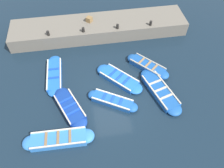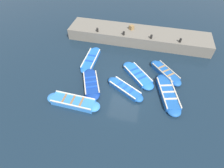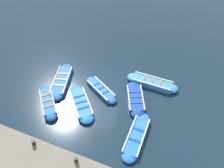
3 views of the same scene
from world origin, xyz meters
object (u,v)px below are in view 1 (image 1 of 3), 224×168
at_px(boat_drifting, 112,101).
at_px(boat_centre, 54,75).
at_px(boat_tucked, 70,107).
at_px(bollard_mid_south, 83,30).
at_px(bollard_south, 48,33).
at_px(wooden_crate, 89,19).
at_px(boat_outer_right, 119,79).
at_px(boat_far_corner, 148,66).
at_px(bollard_mid_north, 117,26).
at_px(bollard_north, 151,23).
at_px(boat_broadside, 160,91).
at_px(boat_stern_in, 59,139).

bearing_deg(boat_drifting, boat_centre, 52.52).
relative_size(boat_tucked, bollard_mid_south, 9.75).
distance_m(boat_centre, bollard_mid_south, 3.96).
height_order(bollard_south, wooden_crate, wooden_crate).
bearing_deg(boat_outer_right, bollard_south, 47.65).
relative_size(boat_tucked, boat_far_corner, 1.17).
bearing_deg(boat_outer_right, bollard_mid_north, -8.04).
bearing_deg(boat_far_corner, wooden_crate, 38.23).
bearing_deg(boat_tucked, boat_far_corner, -65.04).
bearing_deg(boat_far_corner, boat_tucked, 114.96).
bearing_deg(bollard_north, boat_drifting, 146.46).
bearing_deg(boat_tucked, bollard_mid_north, -33.50).
bearing_deg(boat_broadside, boat_centre, 69.85).
height_order(boat_drifting, wooden_crate, wooden_crate).
relative_size(boat_broadside, wooden_crate, 10.43).
bearing_deg(boat_drifting, boat_tucked, 91.82).
distance_m(boat_tucked, boat_broadside, 5.65).
height_order(boat_outer_right, bollard_south, bollard_south).
distance_m(boat_tucked, wooden_crate, 7.31).
height_order(bollard_north, bollard_mid_south, same).
xyz_separation_m(boat_outer_right, boat_drifting, (-1.67, 0.71, 0.00)).
bearing_deg(boat_drifting, boat_far_corner, -49.35).
bearing_deg(wooden_crate, boat_tucked, 164.98).
xyz_separation_m(boat_stern_in, bollard_mid_north, (7.75, -4.51, 1.04)).
bearing_deg(bollard_north, boat_stern_in, 137.79).
distance_m(boat_outer_right, bollard_north, 5.22).
height_order(boat_outer_right, boat_drifting, same).
relative_size(boat_outer_right, bollard_north, 9.18).
relative_size(boat_outer_right, boat_far_corner, 1.10).
distance_m(boat_outer_right, boat_drifting, 1.82).
bearing_deg(boat_outer_right, boat_drifting, 156.96).
xyz_separation_m(bollard_mid_north, bollard_mid_south, (0.00, 2.52, 0.00)).
height_order(boat_drifting, boat_centre, boat_drifting).
xyz_separation_m(bollard_mid_north, wooden_crate, (1.17, 1.98, 0.02)).
xyz_separation_m(boat_tucked, wooden_crate, (6.98, -1.87, 1.07)).
distance_m(boat_stern_in, bollard_mid_south, 8.07).
height_order(boat_broadside, bollard_north, bollard_north).
xyz_separation_m(boat_centre, bollard_mid_north, (3.05, -4.78, 1.09)).
bearing_deg(boat_centre, boat_far_corner, -92.29).
height_order(bollard_mid_north, bollard_south, same).
height_order(boat_centre, bollard_south, bollard_south).
relative_size(boat_stern_in, bollard_mid_south, 11.04).
relative_size(boat_drifting, bollard_north, 8.92).
xyz_separation_m(boat_far_corner, boat_stern_in, (-4.45, 6.06, 0.00)).
bearing_deg(boat_stern_in, boat_drifting, -58.03).
bearing_deg(boat_tucked, boat_stern_in, 161.04).
height_order(boat_outer_right, boat_far_corner, boat_far_corner).
bearing_deg(boat_tucked, boat_broadside, -86.43).
relative_size(boat_broadside, bollard_mid_south, 11.48).
relative_size(boat_stern_in, bollard_mid_north, 11.04).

